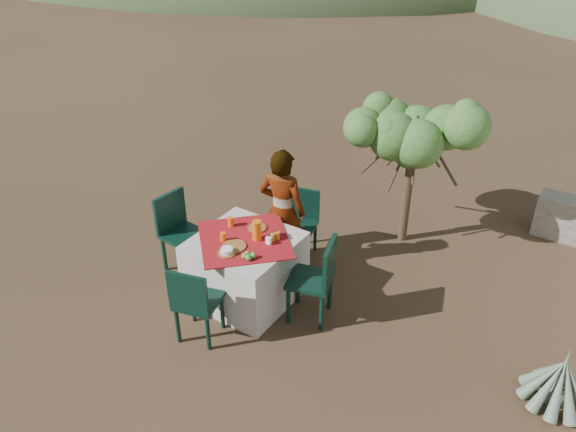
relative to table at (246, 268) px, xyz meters
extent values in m
plane|color=#362718|center=(0.07, -0.17, -0.38)|extent=(160.00, 160.00, 0.00)
cube|color=silver|center=(0.00, 0.00, 0.00)|extent=(1.02, 1.02, 0.75)
cube|color=maroon|center=(0.00, 0.00, 0.38)|extent=(1.30, 1.30, 0.01)
cylinder|color=black|center=(-0.06, 0.83, -0.17)|extent=(0.04, 0.04, 0.41)
cylinder|color=black|center=(0.25, 0.90, -0.17)|extent=(0.04, 0.04, 0.41)
cylinder|color=black|center=(-0.13, 1.13, -0.17)|extent=(0.04, 0.04, 0.41)
cylinder|color=black|center=(0.17, 1.20, -0.17)|extent=(0.04, 0.04, 0.41)
cube|color=black|center=(0.06, 1.01, 0.03)|extent=(0.47, 0.47, 0.04)
cube|color=black|center=(0.02, 1.18, 0.26)|extent=(0.38, 0.13, 0.40)
cylinder|color=black|center=(0.10, -0.56, -0.16)|extent=(0.04, 0.04, 0.44)
cylinder|color=black|center=(-0.22, -0.64, -0.16)|extent=(0.04, 0.04, 0.44)
cylinder|color=black|center=(0.19, -0.88, -0.16)|extent=(0.04, 0.04, 0.44)
cylinder|color=black|center=(-0.13, -0.96, -0.16)|extent=(0.04, 0.04, 0.44)
cube|color=black|center=(-0.01, -0.76, 0.06)|extent=(0.50, 0.50, 0.04)
cube|color=black|center=(0.03, -0.94, 0.30)|extent=(0.41, 0.14, 0.43)
cylinder|color=black|center=(-0.75, -0.16, -0.14)|extent=(0.05, 0.05, 0.47)
cylinder|color=black|center=(-0.72, 0.19, -0.14)|extent=(0.05, 0.05, 0.47)
cylinder|color=black|center=(-1.11, -0.13, -0.14)|extent=(0.05, 0.05, 0.47)
cylinder|color=black|center=(-1.08, 0.22, -0.14)|extent=(0.05, 0.05, 0.47)
cube|color=black|center=(-0.92, 0.03, 0.09)|extent=(0.48, 0.48, 0.04)
cube|color=black|center=(-1.11, 0.05, 0.34)|extent=(0.08, 0.44, 0.46)
cylinder|color=black|center=(0.54, 0.22, -0.14)|extent=(0.05, 0.05, 0.47)
cylinder|color=black|center=(0.63, -0.12, -0.14)|extent=(0.05, 0.05, 0.47)
cylinder|color=black|center=(0.88, 0.32, -0.14)|extent=(0.05, 0.05, 0.47)
cylinder|color=black|center=(0.98, -0.03, -0.14)|extent=(0.05, 0.05, 0.47)
cube|color=black|center=(0.76, 0.10, 0.09)|extent=(0.54, 0.54, 0.04)
cube|color=black|center=(0.95, 0.15, 0.34)|extent=(0.16, 0.44, 0.46)
imported|color=#8C6651|center=(0.02, 0.70, 0.38)|extent=(0.61, 0.46, 1.53)
cylinder|color=#4B3B25|center=(0.99, 2.04, 0.27)|extent=(0.11, 0.11, 1.29)
sphere|color=#276224|center=(0.99, 2.04, 0.91)|extent=(0.55, 0.55, 0.55)
sphere|color=#276224|center=(1.50, 2.04, 1.05)|extent=(0.52, 0.52, 0.52)
sphere|color=#276224|center=(0.53, 2.14, 1.00)|extent=(0.48, 0.48, 0.48)
sphere|color=#276224|center=(1.09, 2.55, 1.10)|extent=(0.50, 0.50, 0.50)
sphere|color=#276224|center=(1.04, 1.58, 0.96)|extent=(0.44, 0.44, 0.44)
sphere|color=slate|center=(3.20, 0.31, -0.34)|extent=(0.21, 0.21, 0.21)
cone|color=slate|center=(3.20, 0.31, -0.06)|extent=(0.12, 0.12, 0.62)
cone|color=slate|center=(3.27, 0.43, -0.13)|extent=(0.26, 0.35, 0.54)
cone|color=slate|center=(3.19, 0.45, -0.13)|extent=(0.14, 0.38, 0.52)
cone|color=slate|center=(3.11, 0.41, -0.13)|extent=(0.30, 0.32, 0.54)
cone|color=slate|center=(3.06, 0.34, -0.13)|extent=(0.38, 0.18, 0.53)
cone|color=slate|center=(3.07, 0.25, -0.13)|extent=(0.37, 0.23, 0.54)
cone|color=slate|center=(3.13, 0.19, -0.13)|extent=(0.26, 0.35, 0.54)
cone|color=slate|center=(3.21, 0.17, -0.13)|extent=(0.14, 0.38, 0.52)
cone|color=slate|center=(3.29, 0.20, -0.13)|extent=(0.30, 0.32, 0.54)
cone|color=slate|center=(3.33, 0.28, -0.13)|extent=(0.38, 0.18, 0.53)
cylinder|color=brown|center=(-0.01, 0.24, 0.39)|extent=(0.20, 0.20, 0.01)
cylinder|color=brown|center=(0.00, -0.17, 0.39)|extent=(0.25, 0.25, 0.01)
cylinder|color=orange|center=(-0.28, 0.13, 0.44)|extent=(0.07, 0.07, 0.11)
cylinder|color=orange|center=(-0.17, -0.14, 0.43)|extent=(0.06, 0.06, 0.10)
cylinder|color=orange|center=(0.12, 0.07, 0.49)|extent=(0.10, 0.10, 0.22)
cylinder|color=brown|center=(0.02, -0.31, 0.39)|extent=(0.19, 0.19, 0.01)
cylinder|color=white|center=(0.02, -0.31, 0.42)|extent=(0.13, 0.13, 0.05)
cylinder|color=orange|center=(0.27, 0.14, 0.42)|extent=(0.05, 0.05, 0.08)
cylinder|color=orange|center=(0.29, 0.19, 0.43)|extent=(0.06, 0.06, 0.09)
cube|color=white|center=(0.27, 0.07, 0.42)|extent=(0.06, 0.04, 0.08)
sphere|color=#589937|center=(0.22, -0.24, 0.41)|extent=(0.06, 0.06, 0.06)
sphere|color=#589937|center=(0.29, -0.23, 0.41)|extent=(0.06, 0.06, 0.06)
sphere|color=#589937|center=(0.27, -0.29, 0.41)|extent=(0.06, 0.06, 0.06)
sphere|color=#589937|center=(0.22, -0.29, 0.41)|extent=(0.06, 0.06, 0.06)
camera|label=1|loc=(3.09, -3.91, 3.64)|focal=35.00mm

